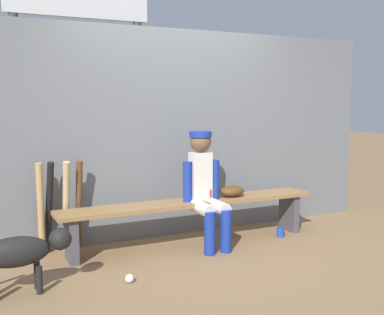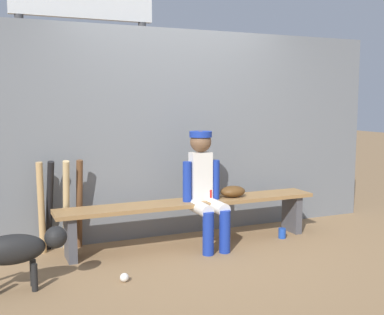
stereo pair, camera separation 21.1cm
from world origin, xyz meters
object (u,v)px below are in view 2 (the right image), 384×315
at_px(bat_wood_dark, 79,204).
at_px(cup_on_ground, 282,233).
at_px(baseball, 124,277).
at_px(bat_aluminum_black, 49,206).
at_px(player_seated, 205,184).
at_px(bat_wood_natural, 66,206).
at_px(cup_on_bench, 209,194).
at_px(dugout_bench, 192,210).
at_px(bat_wood_tan, 41,208).
at_px(dog, 19,249).
at_px(scoreboard, 88,18).
at_px(baseball_glove, 233,191).

distance_m(bat_wood_dark, cup_on_ground, 2.19).
relative_size(bat_wood_dark, baseball, 12.38).
height_order(bat_aluminum_black, baseball, bat_aluminum_black).
distance_m(player_seated, baseball, 1.34).
xyz_separation_m(bat_wood_natural, cup_on_bench, (1.42, -0.29, 0.05)).
height_order(cup_on_ground, cup_on_bench, cup_on_bench).
height_order(dugout_bench, player_seated, player_seated).
distance_m(bat_wood_tan, dog, 0.91).
height_order(dugout_bench, scoreboard, scoreboard).
relative_size(dugout_bench, cup_on_bench, 25.37).
relative_size(baseball_glove, bat_aluminum_black, 0.30).
relative_size(baseball, scoreboard, 0.02).
bearing_deg(bat_wood_tan, bat_aluminum_black, 29.59).
xyz_separation_m(bat_wood_dark, bat_wood_tan, (-0.37, -0.03, -0.00)).
bearing_deg(bat_wood_natural, baseball_glove, -8.78).
bearing_deg(bat_wood_tan, cup_on_bench, -10.77).
relative_size(player_seated, dog, 1.40).
relative_size(bat_wood_dark, cup_on_ground, 8.33).
bearing_deg(baseball, player_seated, 31.16).
distance_m(bat_wood_natural, dog, 0.99).
height_order(baseball, dog, dog).
distance_m(dugout_bench, bat_wood_natural, 1.27).
xyz_separation_m(baseball, cup_on_bench, (1.11, 0.70, 0.48)).
relative_size(dugout_bench, bat_wood_tan, 3.06).
relative_size(bat_wood_natural, bat_aluminum_black, 1.01).
xyz_separation_m(dugout_bench, cup_on_bench, (0.18, -0.03, 0.15)).
bearing_deg(bat_wood_natural, bat_wood_dark, 22.29).
distance_m(baseball_glove, dog, 2.29).
bearing_deg(bat_wood_tan, bat_wood_natural, -5.56).
distance_m(player_seated, bat_wood_dark, 1.28).
relative_size(bat_wood_tan, dog, 1.08).
relative_size(bat_wood_dark, bat_aluminum_black, 0.99).
bearing_deg(player_seated, bat_aluminum_black, 163.28).
height_order(baseball_glove, baseball, baseball_glove).
distance_m(bat_wood_natural, cup_on_ground, 2.31).
bearing_deg(dog, player_seated, 14.36).
bearing_deg(cup_on_bench, bat_wood_natural, 168.39).
height_order(dugout_bench, baseball_glove, baseball_glove).
xyz_separation_m(bat_wood_dark, scoreboard, (0.38, 1.18, 2.03)).
bearing_deg(baseball_glove, bat_wood_natural, 171.22).
height_order(player_seated, bat_wood_natural, player_seated).
height_order(baseball, cup_on_bench, cup_on_bench).
height_order(bat_wood_dark, bat_aluminum_black, bat_aluminum_black).
bearing_deg(scoreboard, cup_on_ground, -44.71).
bearing_deg(baseball, bat_wood_natural, 107.08).
bearing_deg(player_seated, cup_on_ground, -5.01).
bearing_deg(dugout_bench, bat_wood_dark, 163.68).
relative_size(bat_aluminum_black, scoreboard, 0.26).
distance_m(baseball, cup_on_ground, 1.99).
bearing_deg(baseball_glove, baseball, -152.50).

